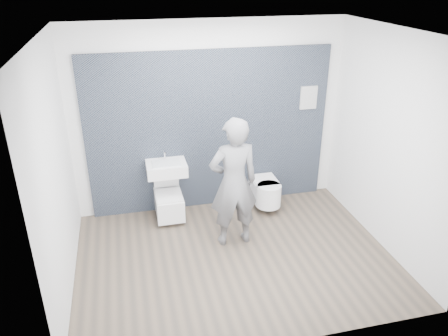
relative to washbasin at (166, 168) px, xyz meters
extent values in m
plane|color=brown|center=(0.70, -1.23, -0.79)|extent=(4.00, 4.00, 0.00)
plane|color=silver|center=(0.70, 0.27, 0.61)|extent=(4.00, 0.00, 4.00)
plane|color=silver|center=(0.70, -2.73, 0.61)|extent=(4.00, 0.00, 4.00)
plane|color=silver|center=(-1.30, -1.23, 0.61)|extent=(0.00, 3.00, 3.00)
plane|color=silver|center=(2.70, -1.23, 0.61)|extent=(0.00, 3.00, 3.00)
plane|color=white|center=(0.70, -1.23, 2.01)|extent=(4.00, 4.00, 0.00)
cube|color=black|center=(0.70, 0.24, -0.79)|extent=(3.60, 0.06, 2.40)
cube|color=white|center=(0.00, 0.00, -0.01)|extent=(0.57, 0.43, 0.17)
cube|color=silver|center=(0.00, -0.02, 0.08)|extent=(0.40, 0.28, 0.03)
cylinder|color=silver|center=(0.00, 0.15, 0.15)|extent=(0.02, 0.02, 0.14)
cylinder|color=silver|center=(0.00, 0.10, 0.21)|extent=(0.02, 0.09, 0.02)
cylinder|color=silver|center=(0.00, 0.19, -0.15)|extent=(0.04, 0.04, 0.11)
cube|color=white|center=(0.00, -0.07, -0.57)|extent=(0.39, 0.57, 0.33)
cylinder|color=silver|center=(0.00, -0.11, -0.42)|extent=(0.28, 0.28, 0.03)
cube|color=white|center=(0.00, -0.11, -0.39)|extent=(0.37, 0.45, 0.02)
cube|color=white|center=(0.00, 0.11, -0.18)|extent=(0.37, 0.12, 0.41)
cube|color=silver|center=(0.00, 0.18, -0.69)|extent=(0.10, 0.06, 0.08)
cube|color=white|center=(1.49, -0.01, -0.52)|extent=(0.38, 0.45, 0.32)
cylinder|color=white|center=(1.49, -0.23, -0.52)|extent=(0.38, 0.38, 0.32)
cube|color=white|center=(1.49, -0.04, -0.35)|extent=(0.36, 0.42, 0.03)
cylinder|color=white|center=(1.49, -0.25, -0.35)|extent=(0.36, 0.36, 0.03)
cube|color=silver|center=(1.49, 0.18, -0.64)|extent=(0.11, 0.06, 0.08)
cube|color=white|center=(2.21, 0.20, -0.79)|extent=(0.26, 0.03, 0.35)
imported|color=slate|center=(0.77, -0.87, 0.10)|extent=(0.67, 0.45, 1.78)
camera|label=1|loc=(-0.52, -5.72, 2.64)|focal=35.00mm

